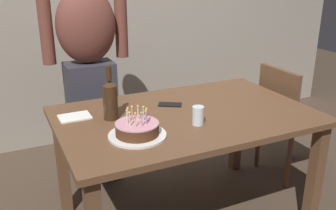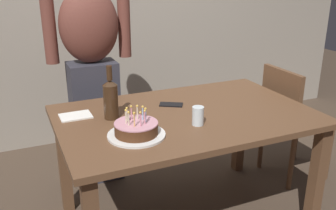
# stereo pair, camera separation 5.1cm
# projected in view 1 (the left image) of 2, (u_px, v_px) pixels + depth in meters

# --- Properties ---
(dining_table) EXTENTS (1.50, 0.96, 0.74)m
(dining_table) POSITION_uv_depth(u_px,v_px,m) (185.00, 128.00, 2.26)
(dining_table) COLOR brown
(dining_table) RESTS_ON ground_plane
(birthday_cake) EXTENTS (0.30, 0.30, 0.15)m
(birthday_cake) POSITION_uv_depth(u_px,v_px,m) (137.00, 130.00, 1.92)
(birthday_cake) COLOR white
(birthday_cake) RESTS_ON dining_table
(water_glass_near) EXTENTS (0.06, 0.06, 0.10)m
(water_glass_near) POSITION_uv_depth(u_px,v_px,m) (198.00, 116.00, 2.06)
(water_glass_near) COLOR silver
(water_glass_near) RESTS_ON dining_table
(wine_bottle) EXTENTS (0.08, 0.08, 0.31)m
(wine_bottle) POSITION_uv_depth(u_px,v_px,m) (110.00, 99.00, 2.11)
(wine_bottle) COLOR #382314
(wine_bottle) RESTS_ON dining_table
(cell_phone) EXTENTS (0.16, 0.14, 0.01)m
(cell_phone) POSITION_uv_depth(u_px,v_px,m) (170.00, 105.00, 2.36)
(cell_phone) COLOR black
(cell_phone) RESTS_ON dining_table
(napkin_stack) EXTENTS (0.18, 0.14, 0.01)m
(napkin_stack) POSITION_uv_depth(u_px,v_px,m) (75.00, 117.00, 2.17)
(napkin_stack) COLOR white
(napkin_stack) RESTS_ON dining_table
(person_man_bearded) EXTENTS (0.61, 0.27, 1.66)m
(person_man_bearded) POSITION_uv_depth(u_px,v_px,m) (89.00, 69.00, 2.67)
(person_man_bearded) COLOR #33333D
(person_man_bearded) RESTS_ON ground_plane
(dining_chair) EXTENTS (0.42, 0.42, 0.87)m
(dining_chair) POSITION_uv_depth(u_px,v_px,m) (286.00, 113.00, 2.84)
(dining_chair) COLOR brown
(dining_chair) RESTS_ON ground_plane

